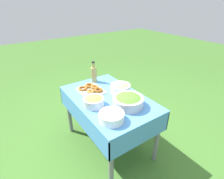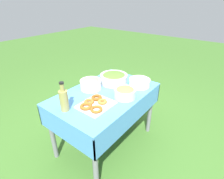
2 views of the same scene
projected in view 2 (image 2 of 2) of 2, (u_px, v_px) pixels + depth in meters
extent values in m
plane|color=#3D6B28|center=(106.00, 142.00, 2.22)|extent=(14.00, 14.00, 0.00)
cube|color=#4C8CD1|center=(105.00, 94.00, 1.89)|extent=(1.16, 0.75, 0.02)
cube|color=#4C8CD1|center=(82.00, 93.00, 2.15)|extent=(1.16, 0.01, 0.22)
cube|color=#4C8CD1|center=(134.00, 115.00, 1.75)|extent=(1.16, 0.01, 0.22)
cube|color=#4C8CD1|center=(133.00, 85.00, 2.35)|extent=(0.01, 0.75, 0.22)
cube|color=#4C8CD1|center=(64.00, 131.00, 1.55)|extent=(0.01, 0.75, 0.22)
cylinder|color=slate|center=(112.00, 95.00, 2.59)|extent=(0.05, 0.05, 0.69)
cylinder|color=slate|center=(52.00, 133.00, 1.86)|extent=(0.05, 0.05, 0.69)
cylinder|color=slate|center=(150.00, 110.00, 2.25)|extent=(0.05, 0.05, 0.69)
cylinder|color=slate|center=(95.00, 163.00, 1.52)|extent=(0.05, 0.05, 0.69)
cylinder|color=silver|center=(114.00, 79.00, 2.08)|extent=(0.33, 0.33, 0.10)
ellipsoid|color=#51892D|center=(114.00, 76.00, 2.07)|extent=(0.29, 0.29, 0.07)
cylinder|color=white|center=(91.00, 84.00, 1.95)|extent=(0.24, 0.24, 0.10)
ellipsoid|color=tan|center=(91.00, 81.00, 1.93)|extent=(0.21, 0.21, 0.07)
cube|color=silver|center=(96.00, 105.00, 1.66)|extent=(0.32, 0.27, 0.02)
torus|color=#93561E|center=(96.00, 109.00, 1.56)|extent=(0.16, 0.16, 0.03)
torus|color=#B27533|center=(102.00, 102.00, 1.67)|extent=(0.13, 0.13, 0.03)
torus|color=brown|center=(97.00, 98.00, 1.73)|extent=(0.11, 0.11, 0.03)
torus|color=#93561E|center=(86.00, 106.00, 1.59)|extent=(0.13, 0.13, 0.03)
torus|color=#A36628|center=(89.00, 102.00, 1.66)|extent=(0.12, 0.12, 0.03)
cylinder|color=white|center=(139.00, 85.00, 2.03)|extent=(0.24, 0.24, 0.01)
cylinder|color=white|center=(139.00, 84.00, 2.02)|extent=(0.24, 0.24, 0.01)
cylinder|color=white|center=(139.00, 83.00, 2.02)|extent=(0.24, 0.24, 0.01)
cylinder|color=white|center=(139.00, 83.00, 2.01)|extent=(0.24, 0.24, 0.01)
cylinder|color=white|center=(140.00, 82.00, 2.01)|extent=(0.24, 0.24, 0.01)
cylinder|color=white|center=(140.00, 81.00, 2.00)|extent=(0.24, 0.24, 0.01)
cylinder|color=white|center=(140.00, 80.00, 1.99)|extent=(0.24, 0.24, 0.01)
cylinder|color=#998E4C|center=(64.00, 101.00, 1.55)|extent=(0.08, 0.08, 0.20)
cylinder|color=#998E4C|center=(62.00, 87.00, 1.49)|extent=(0.04, 0.04, 0.07)
cylinder|color=black|center=(61.00, 83.00, 1.47)|extent=(0.04, 0.04, 0.01)
cylinder|color=silver|center=(125.00, 93.00, 1.78)|extent=(0.22, 0.22, 0.09)
ellipsoid|color=olive|center=(125.00, 91.00, 1.77)|extent=(0.20, 0.20, 0.07)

